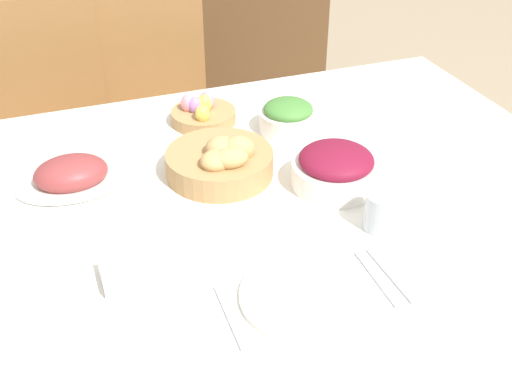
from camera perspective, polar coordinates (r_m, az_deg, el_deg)
name	(u,v)px	position (r m, az deg, el deg)	size (l,w,h in m)	color
dining_table	(253,305)	(1.74, -0.26, -10.00)	(1.63, 1.12, 0.76)	silver
chair_far_left	(53,134)	(2.38, -17.59, 4.92)	(0.44, 0.44, 0.95)	olive
chair_far_center	(161,117)	(2.41, -8.46, 6.61)	(0.42, 0.42, 0.95)	olive
sideboard	(174,45)	(3.19, -7.32, 12.81)	(1.42, 0.44, 0.94)	brown
bread_basket	(221,160)	(1.53, -3.11, 2.83)	(0.26, 0.26, 0.11)	#AD8451
egg_basket	(203,112)	(1.78, -4.77, 7.06)	(0.18, 0.18, 0.08)	#AD8451
ham_platter	(71,175)	(1.56, -16.09, 1.46)	(0.26, 0.19, 0.08)	silver
green_salad_bowl	(288,117)	(1.73, 2.87, 6.71)	(0.16, 0.16, 0.09)	silver
beet_salad_bowl	(336,168)	(1.50, 7.09, 2.12)	(0.21, 0.21, 0.10)	silver
dinner_plate	(305,296)	(1.21, 4.41, -9.19)	(0.25, 0.25, 0.01)	silver
fork	(229,317)	(1.17, -2.40, -11.01)	(0.01, 0.17, 0.00)	#B7B7BC
knife	(376,279)	(1.26, 10.63, -7.57)	(0.01, 0.17, 0.00)	#B7B7BC
spoon	(390,275)	(1.28, 11.82, -7.24)	(0.01, 0.17, 0.00)	#B7B7BC
drinking_cup	(384,211)	(1.38, 11.28, -1.68)	(0.08, 0.08, 0.08)	silver
butter_dish	(138,271)	(1.26, -10.46, -6.92)	(0.14, 0.09, 0.03)	silver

